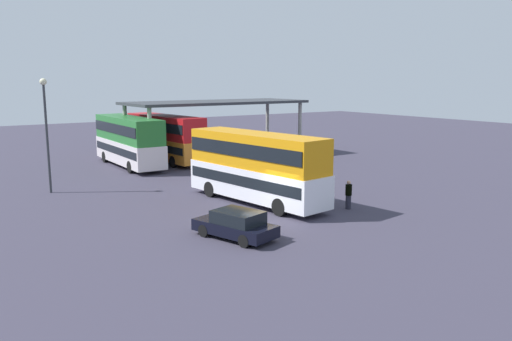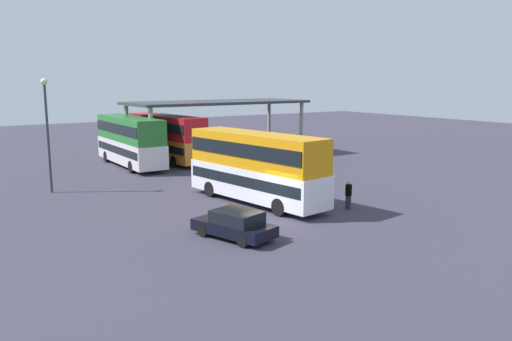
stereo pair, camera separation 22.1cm
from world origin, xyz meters
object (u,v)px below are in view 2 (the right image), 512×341
at_px(parked_hatchback, 235,224).
at_px(pedestrian_waiting, 348,195).
at_px(lamppost_tall, 47,121).
at_px(double_decker_mid_row, 166,136).
at_px(double_decker_near_canopy, 130,139).
at_px(double_decker_main, 256,165).

relative_size(parked_hatchback, pedestrian_waiting, 2.64).
bearing_deg(pedestrian_waiting, lamppost_tall, 87.67).
xyz_separation_m(parked_hatchback, lamppost_tall, (-5.07, 15.31, 4.08)).
height_order(lamppost_tall, pedestrian_waiting, lamppost_tall).
bearing_deg(double_decker_mid_row, double_decker_near_canopy, 94.56).
bearing_deg(lamppost_tall, parked_hatchback, -71.69).
height_order(double_decker_main, double_decker_near_canopy, same).
xyz_separation_m(double_decker_near_canopy, double_decker_mid_row, (3.67, 0.64, -0.02)).
bearing_deg(double_decker_near_canopy, double_decker_main, -174.21).
relative_size(double_decker_main, lamppost_tall, 1.39).
distance_m(double_decker_main, parked_hatchback, 7.39).
distance_m(lamppost_tall, pedestrian_waiting, 19.91).
relative_size(double_decker_near_canopy, double_decker_mid_row, 1.00).
relative_size(lamppost_tall, pedestrian_waiting, 4.49).
height_order(double_decker_mid_row, pedestrian_waiting, double_decker_mid_row).
bearing_deg(pedestrian_waiting, double_decker_main, 84.73).
bearing_deg(parked_hatchback, double_decker_main, -58.50).
bearing_deg(pedestrian_waiting, double_decker_near_canopy, 57.99).
xyz_separation_m(parked_hatchback, double_decker_mid_row, (6.73, 23.35, 1.65)).
bearing_deg(double_decker_main, lamppost_tall, 36.41).
bearing_deg(double_decker_near_canopy, lamppost_tall, 132.50).
height_order(parked_hatchback, lamppost_tall, lamppost_tall).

